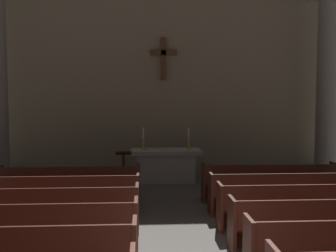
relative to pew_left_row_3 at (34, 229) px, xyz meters
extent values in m
cube|color=#4C2319|center=(0.00, -1.31, 0.22)|extent=(3.35, 0.05, 0.50)
cube|color=#4C2319|center=(1.71, -1.11, 0.00)|extent=(0.06, 0.50, 0.95)
cube|color=#4C2319|center=(0.00, 0.04, -0.05)|extent=(3.35, 0.40, 0.05)
cube|color=#4C2319|center=(0.00, -0.19, 0.22)|extent=(3.35, 0.05, 0.50)
cube|color=#4C2319|center=(0.00, 0.22, -0.28)|extent=(3.35, 0.04, 0.40)
cube|color=#4C2319|center=(1.71, 0.02, 0.00)|extent=(0.06, 0.50, 0.95)
cube|color=#4C2319|center=(0.00, 1.17, -0.05)|extent=(3.35, 0.40, 0.05)
cube|color=#4C2319|center=(0.00, 0.94, 0.22)|extent=(3.35, 0.05, 0.50)
cube|color=#4C2319|center=(0.00, 1.35, -0.28)|extent=(3.35, 0.04, 0.40)
cube|color=#4C2319|center=(1.71, 1.15, 0.00)|extent=(0.06, 0.50, 0.95)
cube|color=#4C2319|center=(0.00, 2.30, -0.05)|extent=(3.35, 0.40, 0.05)
cube|color=#4C2319|center=(0.00, 2.07, 0.22)|extent=(3.35, 0.05, 0.50)
cube|color=#4C2319|center=(0.00, 2.48, -0.28)|extent=(3.35, 0.04, 0.40)
cube|color=#4C2319|center=(1.71, 2.28, 0.00)|extent=(0.06, 0.50, 0.95)
cube|color=#4C2319|center=(0.00, 3.42, -0.05)|extent=(3.35, 0.40, 0.05)
cube|color=#4C2319|center=(0.00, 3.20, 0.22)|extent=(3.35, 0.05, 0.50)
cube|color=#4C2319|center=(0.00, 3.60, -0.28)|extent=(3.35, 0.04, 0.40)
cube|color=#4C2319|center=(1.71, 3.40, 0.00)|extent=(0.06, 0.50, 0.95)
cube|color=#4C2319|center=(-1.71, 3.40, 0.00)|extent=(0.06, 0.50, 0.95)
cube|color=#4C2319|center=(3.35, -1.11, 0.00)|extent=(0.06, 0.50, 0.95)
cube|color=#4C2319|center=(5.05, 0.04, -0.05)|extent=(3.35, 0.40, 0.05)
cube|color=#4C2319|center=(5.05, -0.19, 0.22)|extent=(3.35, 0.05, 0.50)
cube|color=#4C2319|center=(5.05, 0.22, -0.28)|extent=(3.35, 0.04, 0.40)
cube|color=#4C2319|center=(3.35, 0.02, 0.00)|extent=(0.06, 0.50, 0.95)
cube|color=#4C2319|center=(5.05, 1.17, -0.05)|extent=(3.35, 0.40, 0.05)
cube|color=#4C2319|center=(5.05, 0.94, 0.22)|extent=(3.35, 0.05, 0.50)
cube|color=#4C2319|center=(5.05, 1.35, -0.28)|extent=(3.35, 0.04, 0.40)
cube|color=#4C2319|center=(3.35, 1.15, 0.00)|extent=(0.06, 0.50, 0.95)
cube|color=#4C2319|center=(5.05, 2.30, -0.05)|extent=(3.35, 0.40, 0.05)
cube|color=#4C2319|center=(5.05, 2.07, 0.22)|extent=(3.35, 0.05, 0.50)
cube|color=#4C2319|center=(5.05, 2.48, -0.28)|extent=(3.35, 0.04, 0.40)
cube|color=#4C2319|center=(3.35, 2.28, 0.00)|extent=(0.06, 0.50, 0.95)
cube|color=#4C2319|center=(5.05, 3.42, -0.05)|extent=(3.35, 0.40, 0.05)
cube|color=#4C2319|center=(5.05, 3.20, 0.22)|extent=(3.35, 0.05, 0.50)
cube|color=#4C2319|center=(5.05, 3.60, -0.28)|extent=(3.35, 0.04, 0.40)
cube|color=#4C2319|center=(3.35, 3.40, 0.00)|extent=(0.06, 0.50, 0.95)
cube|color=#4C2319|center=(6.76, 3.40, 0.00)|extent=(0.06, 0.50, 0.95)
cube|color=gray|center=(7.71, 5.96, -0.38)|extent=(1.08, 1.08, 0.20)
cylinder|color=gray|center=(7.71, 5.96, 2.37)|extent=(0.77, 0.77, 5.69)
cube|color=#A8A399|center=(2.53, 5.80, -0.04)|extent=(1.76, 0.72, 0.88)
cube|color=#A8A399|center=(2.53, 5.80, 0.46)|extent=(2.20, 0.90, 0.12)
cube|color=silver|center=(2.53, 5.80, 0.53)|extent=(2.09, 0.86, 0.01)
cylinder|color=#B79338|center=(1.83, 5.80, 0.54)|extent=(0.16, 0.16, 0.02)
cylinder|color=#B79338|center=(1.83, 5.80, 0.72)|extent=(0.07, 0.07, 0.37)
cylinder|color=silver|center=(1.83, 5.80, 1.06)|extent=(0.04, 0.04, 0.31)
cylinder|color=#B79338|center=(3.23, 5.80, 0.54)|extent=(0.16, 0.16, 0.02)
cylinder|color=#B79338|center=(3.23, 5.80, 0.72)|extent=(0.07, 0.07, 0.37)
cylinder|color=silver|center=(3.23, 5.80, 1.06)|extent=(0.04, 0.04, 0.31)
cube|color=gray|center=(2.53, 7.59, 3.08)|extent=(11.61, 0.25, 7.12)
cube|color=brown|center=(2.53, 7.38, 3.44)|extent=(0.17, 0.17, 1.43)
cube|color=brown|center=(2.53, 7.38, 3.65)|extent=(0.92, 0.17, 0.17)
cylinder|color=#4C2319|center=(1.28, 4.60, -0.46)|extent=(0.36, 0.36, 0.04)
cylinder|color=#4C2319|center=(1.28, 4.60, 0.05)|extent=(0.10, 0.10, 1.05)
cube|color=#4C2319|center=(1.28, 4.60, 0.60)|extent=(0.44, 0.31, 0.15)
camera|label=1|loc=(1.84, -6.81, 2.24)|focal=44.02mm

